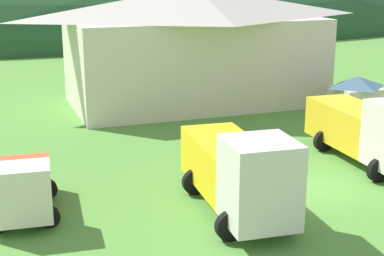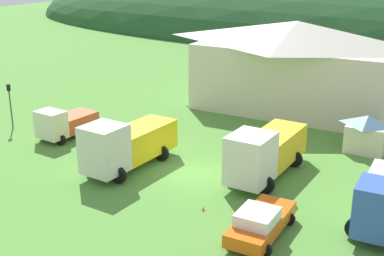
# 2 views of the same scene
# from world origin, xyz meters

# --- Properties ---
(ground_plane) EXTENTS (200.00, 200.00, 0.00)m
(ground_plane) POSITION_xyz_m (0.00, 0.00, 0.00)
(ground_plane) COLOR #518C38
(forested_hill_backdrop) EXTENTS (157.56, 60.00, 27.03)m
(forested_hill_backdrop) POSITION_xyz_m (0.00, 73.23, 0.00)
(forested_hill_backdrop) COLOR #234C28
(forested_hill_backdrop) RESTS_ON ground
(depot_building) EXTENTS (18.39, 9.72, 8.10)m
(depot_building) POSITION_xyz_m (1.21, 17.54, 4.18)
(depot_building) COLOR beige
(depot_building) RESTS_ON ground
(play_shed_cream) EXTENTS (2.96, 2.62, 2.73)m
(play_shed_cream) POSITION_xyz_m (9.34, 9.83, 1.41)
(play_shed_cream) COLOR beige
(play_shed_cream) RESTS_ON ground
(light_truck_cream) EXTENTS (2.91, 5.00, 2.48)m
(light_truck_cream) POSITION_xyz_m (-11.81, 1.33, 1.21)
(light_truck_cream) COLOR beige
(light_truck_cream) RESTS_ON ground
(flatbed_truck_yellow) EXTENTS (3.53, 7.66, 3.61)m
(flatbed_truck_yellow) POSITION_xyz_m (-3.92, -1.35, 1.79)
(flatbed_truck_yellow) COLOR silver
(flatbed_truck_yellow) RESTS_ON ground
(heavy_rig_striped) EXTENTS (3.37, 8.11, 3.55)m
(heavy_rig_striped) POSITION_xyz_m (4.61, 1.81, 1.79)
(heavy_rig_striped) COLOR silver
(heavy_rig_striped) RESTS_ON ground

